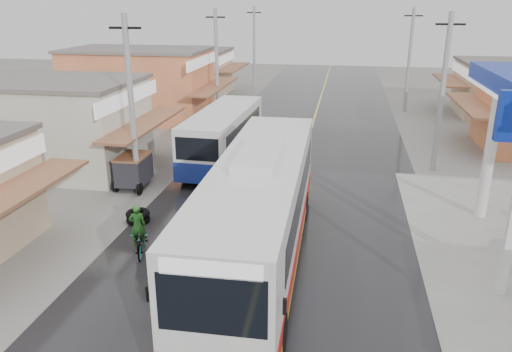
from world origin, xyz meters
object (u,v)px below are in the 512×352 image
object	(u,v)px
coach_bus	(260,212)
second_bus	(223,136)
tricycle_near	(133,169)
cyclist	(141,237)
tyre_stack	(138,216)

from	to	relation	value
coach_bus	second_bus	size ratio (longest dim) A/B	1.43
tricycle_near	coach_bus	bearing A→B (deg)	-42.46
second_bus	cyclist	xyz separation A→B (m)	(-0.45, -10.54, -0.96)
coach_bus	second_bus	bearing A→B (deg)	108.81
coach_bus	cyclist	xyz separation A→B (m)	(-4.24, 0.04, -1.30)
tricycle_near	tyre_stack	size ratio (longest dim) A/B	2.19
cyclist	tricycle_near	bearing A→B (deg)	98.52
tricycle_near	tyre_stack	bearing A→B (deg)	-66.29
coach_bus	second_bus	xyz separation A→B (m)	(-3.79, 10.58, -0.34)
tyre_stack	second_bus	bearing A→B (deg)	78.68
second_bus	tyre_stack	world-z (taller)	second_bus
second_bus	tyre_stack	distance (m)	8.33
coach_bus	tricycle_near	size ratio (longest dim) A/B	6.07
coach_bus	tyre_stack	world-z (taller)	coach_bus
coach_bus	tricycle_near	xyz separation A→B (m)	(-7.14, 6.23, -1.01)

